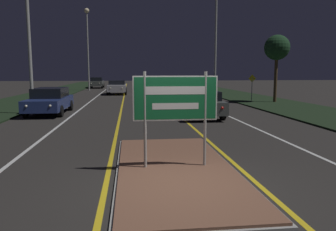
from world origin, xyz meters
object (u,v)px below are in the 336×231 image
Objects in this scene: car_receding_1 at (174,92)px; car_approaching_2 at (97,82)px; car_approaching_1 at (117,87)px; highway_sign at (175,102)px; car_receding_0 at (201,103)px; streetlight_left_far at (87,35)px; car_approaching_0 at (50,100)px; warning_sign at (252,85)px; streetlight_right_near at (216,24)px.

car_approaching_2 is (-8.25, 22.68, 0.03)m from car_receding_1.
highway_sign is at bearing -85.03° from car_approaching_1.
streetlight_left_far is at bearing 109.33° from car_receding_0.
warning_sign reaches higher than car_approaching_0.
highway_sign is 18.43m from car_receding_1.
car_approaching_2 is 27.78m from warning_sign.
warning_sign is (14.55, -17.33, -5.54)m from streetlight_left_far.
car_receding_1 is (-0.19, 8.87, 0.05)m from car_receding_0.
streetlight_left_far is 4.86× the size of warning_sign.
car_approaching_0 is 29.38m from car_approaching_2.
streetlight_left_far is 2.40× the size of car_approaching_1.
warning_sign reaches higher than car_receding_1.
warning_sign is at bearing 63.65° from highway_sign.
car_receding_0 is at bearing -126.89° from warning_sign.
car_receding_1 is at bearing -70.01° from car_approaching_2.
car_approaching_1 is (3.74, -7.19, -6.09)m from streetlight_left_far.
car_approaching_0 reaches higher than car_receding_0.
warning_sign is (2.20, -2.93, -5.03)m from streetlight_right_near.
car_approaching_1 is at bearing 118.42° from car_receding_1.
streetlight_right_near is (6.25, 19.99, 4.69)m from highway_sign.
streetlight_left_far reaches higher than car_approaching_2.
car_approaching_0 is at bearing -158.49° from warning_sign.
car_receding_0 is 8.88m from car_receding_1.
car_receding_1 reaches higher than car_approaching_0.
streetlight_left_far is 18.98m from streetlight_right_near.
car_approaching_2 is (-5.77, 40.92, -0.86)m from highway_sign.
car_approaching_1 is (-8.61, 7.21, -5.57)m from streetlight_right_near.
car_approaching_0 is 16.00m from car_approaching_1.
streetlight_right_near is 4.96× the size of warning_sign.
car_receding_1 reaches higher than car_approaching_1.
car_approaching_2 is at bearing 120.80° from warning_sign.
car_receding_1 is (-3.76, -1.75, -5.58)m from streetlight_right_near.
car_receding_1 reaches higher than car_receding_0.
car_receding_0 is 8.53m from car_approaching_0.
streetlight_right_near is at bearing -60.14° from car_approaching_2.
streetlight_left_far is 19.28m from car_receding_1.
car_approaching_0 is (-8.25, 2.17, 0.03)m from car_receding_0.
streetlight_left_far is at bearing 100.06° from highway_sign.
car_approaching_0 is 2.34× the size of warning_sign.
car_receding_1 is 24.13m from car_approaching_2.
streetlight_right_near reaches higher than car_receding_0.
highway_sign reaches higher than car_approaching_0.
highway_sign reaches higher than car_approaching_1.
car_receding_0 is 1.17× the size of car_receding_1.
highway_sign reaches higher than warning_sign.
car_receding_1 is 6.11m from warning_sign.
car_approaching_2 is (0.34, 6.53, -6.07)m from streetlight_left_far.
highway_sign is 0.56× the size of car_receding_1.
car_approaching_0 is at bearing -144.42° from streetlight_right_near.
car_receding_1 is (2.49, 18.24, -0.89)m from highway_sign.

